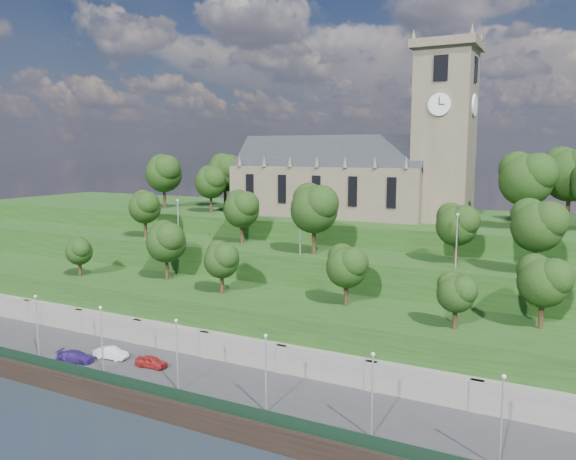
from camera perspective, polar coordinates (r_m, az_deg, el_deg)
The scene contains 17 objects.
ground at distance 56.75m, azimuth -11.00°, elevation -18.85°, with size 320.00×320.00×0.00m, color #1A242B.
promenade at distance 60.67m, azimuth -7.40°, elevation -15.88°, with size 160.00×12.00×2.00m, color #2D2D30.
quay_wall at distance 56.23m, azimuth -11.07°, elevation -17.87°, with size 160.00×0.50×2.20m, color black.
fence at distance 56.06m, azimuth -10.68°, elevation -16.25°, with size 160.00×0.10×1.20m, color black.
retaining_wall at distance 64.72m, azimuth -4.35°, elevation -12.83°, with size 160.00×2.10×5.00m.
embankment_lower at distance 69.13m, azimuth -1.72°, elevation -10.11°, with size 160.00×12.00×8.00m, color #1A3B13.
embankment_upper at distance 77.99m, azimuth 2.20°, elevation -6.46°, with size 160.00×10.00×12.00m, color #1A3B13.
hilltop at distance 96.66m, azimuth 7.47°, elevation -2.77°, with size 160.00×32.00×15.00m, color #1A3B13.
church at distance 90.97m, azimuth 7.25°, elevation 6.09°, with size 38.60×12.35×27.60m.
trees_lower at distance 66.76m, azimuth -0.34°, elevation -2.93°, with size 63.97×8.62×8.14m.
trees_upper at distance 73.73m, azimuth 4.13°, elevation 1.89°, with size 62.24×8.79×9.38m.
trees_hilltop at distance 88.96m, azimuth 9.19°, elevation 5.59°, with size 76.94×16.44×11.18m.
lamp_posts_promenade at distance 57.22m, azimuth -11.21°, elevation -11.78°, with size 60.36×0.36×7.35m.
lamp_posts_upper at distance 73.43m, azimuth 1.25°, elevation 0.46°, with size 40.36×0.36×6.50m.
car_left at distance 64.89m, azimuth -13.71°, elevation -12.86°, with size 1.48×3.68×1.26m, color maroon.
car_middle at distance 68.57m, azimuth -17.53°, elevation -11.82°, with size 1.41×4.04×1.33m, color silver.
car_right at distance 68.88m, azimuth -20.76°, elevation -11.92°, with size 1.74×4.28×1.24m, color navy.
Camera 1 is at (31.75, -39.50, 25.55)m, focal length 35.00 mm.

